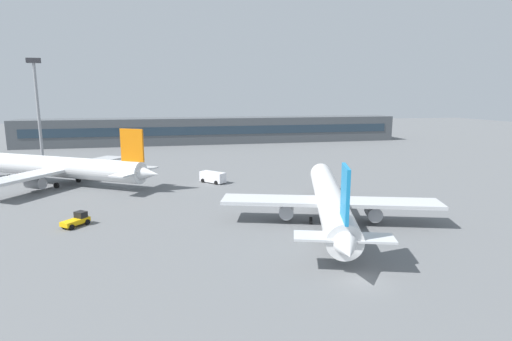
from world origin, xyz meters
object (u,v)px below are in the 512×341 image
Objects in this scene: service_van_white at (213,177)px; airplane_mid at (57,167)px; floodlight_tower_west at (37,103)px; airplane_near at (329,197)px; baggage_tug_yellow at (77,220)px.

airplane_mid is at bearing 170.58° from service_van_white.
airplane_mid is at bearing -70.16° from floodlight_tower_west.
airplane_near reaches higher than baggage_tug_yellow.
airplane_mid reaches higher than service_van_white.
service_van_white is (-12.76, 27.23, -2.00)m from airplane_near.
baggage_tug_yellow is 60.69m from floodlight_tower_west.
airplane_near is 30.13m from service_van_white.
floodlight_tower_west is (-10.23, 28.35, 11.45)m from airplane_mid.
airplane_near is at bearing -7.76° from baggage_tug_yellow.
airplane_mid is (-41.76, 32.04, 0.26)m from airplane_near.
airplane_mid is 1.54× the size of floodlight_tower_west.
airplane_mid is 29.03m from baggage_tug_yellow.
service_van_white is at bearing 48.38° from baggage_tug_yellow.
floodlight_tower_west is at bearing 108.80° from baggage_tug_yellow.
airplane_mid reaches higher than airplane_near.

